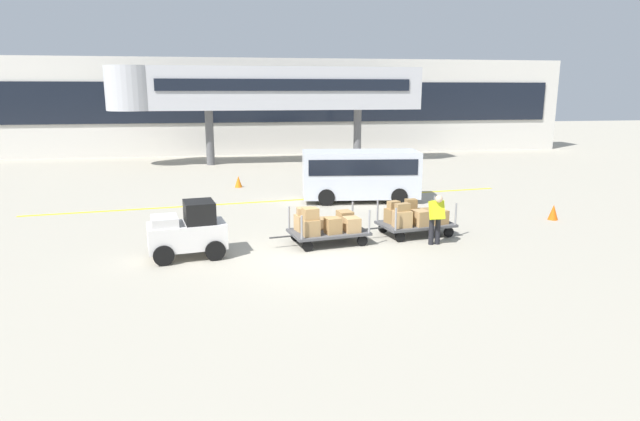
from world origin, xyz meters
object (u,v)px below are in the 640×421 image
at_px(baggage_handler, 436,217).
at_px(shuttle_van, 360,172).
at_px(safety_cone_near, 238,182).
at_px(baggage_tug, 188,231).
at_px(baggage_cart_middle, 415,218).
at_px(safety_cone_far, 553,212).
at_px(baggage_cart_lead, 326,225).

bearing_deg(baggage_handler, shuttle_van, 95.29).
bearing_deg(safety_cone_near, baggage_handler, -62.89).
height_order(shuttle_van, safety_cone_near, shuttle_van).
bearing_deg(baggage_tug, baggage_cart_middle, 9.40).
distance_m(baggage_handler, shuttle_van, 6.91).
bearing_deg(baggage_cart_middle, shuttle_van, 93.86).
xyz_separation_m(baggage_cart_middle, safety_cone_far, (5.67, 1.19, -0.29)).
xyz_separation_m(baggage_cart_middle, baggage_handler, (0.25, -1.17, 0.30)).
height_order(baggage_tug, safety_cone_near, baggage_tug).
distance_m(baggage_cart_middle, safety_cone_near, 11.20).
distance_m(baggage_handler, safety_cone_far, 5.94).
bearing_deg(safety_cone_near, baggage_tug, -98.46).
bearing_deg(baggage_tug, shuttle_van, 46.00).
bearing_deg(safety_cone_far, baggage_cart_middle, -168.16).
distance_m(safety_cone_near, safety_cone_far, 14.02).
relative_size(baggage_tug, safety_cone_far, 4.10).
bearing_deg(baggage_cart_middle, safety_cone_far, 11.84).
bearing_deg(baggage_tug, baggage_handler, -0.07).
xyz_separation_m(baggage_cart_lead, safety_cone_near, (-2.39, 10.30, -0.30)).
bearing_deg(baggage_cart_lead, baggage_handler, -11.95).
xyz_separation_m(shuttle_van, safety_cone_near, (-4.99, 4.12, -0.96)).
bearing_deg(shuttle_van, baggage_cart_middle, -86.14).
height_order(shuttle_van, safety_cone_far, shuttle_van).
height_order(baggage_handler, safety_cone_far, baggage_handler).
relative_size(baggage_tug, baggage_cart_lead, 0.73).
relative_size(baggage_cart_middle, safety_cone_far, 5.60).
bearing_deg(safety_cone_far, shuttle_van, 143.33).
xyz_separation_m(baggage_tug, baggage_cart_middle, (7.01, 1.16, -0.19)).
bearing_deg(safety_cone_far, safety_cone_near, 142.00).
bearing_deg(safety_cone_far, baggage_cart_lead, -169.06).
bearing_deg(safety_cone_far, baggage_tug, -169.50).
relative_size(baggage_handler, safety_cone_near, 2.84).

